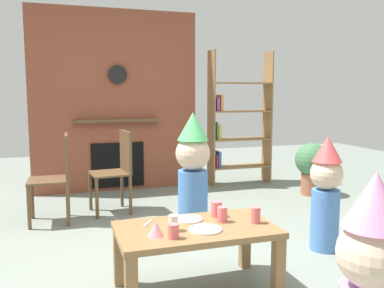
# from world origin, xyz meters

# --- Properties ---
(ground_plane) EXTENTS (12.00, 12.00, 0.00)m
(ground_plane) POSITION_xyz_m (0.00, 0.00, 0.00)
(ground_plane) COLOR gray
(brick_fireplace_feature) EXTENTS (2.20, 0.28, 2.40)m
(brick_fireplace_feature) POSITION_xyz_m (-0.22, 2.60, 1.19)
(brick_fireplace_feature) COLOR brown
(brick_fireplace_feature) RESTS_ON ground_plane
(bookshelf) EXTENTS (0.90, 0.28, 1.90)m
(bookshelf) POSITION_xyz_m (1.47, 2.40, 0.89)
(bookshelf) COLOR olive
(bookshelf) RESTS_ON ground_plane
(coffee_table) EXTENTS (1.04, 0.59, 0.44)m
(coffee_table) POSITION_xyz_m (-0.12, -0.53, 0.37)
(coffee_table) COLOR olive
(coffee_table) RESTS_ON ground_plane
(paper_cup_near_left) EXTENTS (0.08, 0.08, 0.11)m
(paper_cup_near_left) POSITION_xyz_m (0.09, -0.36, 0.50)
(paper_cup_near_left) COLOR #E5666B
(paper_cup_near_left) RESTS_ON coffee_table
(paper_cup_near_right) EXTENTS (0.06, 0.06, 0.11)m
(paper_cup_near_right) POSITION_xyz_m (0.28, -0.58, 0.50)
(paper_cup_near_right) COLOR #E5666B
(paper_cup_near_right) RESTS_ON coffee_table
(paper_cup_center) EXTENTS (0.06, 0.06, 0.10)m
(paper_cup_center) POSITION_xyz_m (-0.28, -0.56, 0.50)
(paper_cup_center) COLOR silver
(paper_cup_center) RESTS_ON coffee_table
(paper_cup_far_left) EXTENTS (0.07, 0.07, 0.09)m
(paper_cup_far_left) POSITION_xyz_m (-0.32, -0.69, 0.49)
(paper_cup_far_left) COLOR #E5666B
(paper_cup_far_left) RESTS_ON coffee_table
(paper_cup_far_right) EXTENTS (0.07, 0.07, 0.10)m
(paper_cup_far_right) POSITION_xyz_m (0.08, -0.49, 0.50)
(paper_cup_far_right) COLOR #E5666B
(paper_cup_far_right) RESTS_ON coffee_table
(paper_plate_front) EXTENTS (0.21, 0.21, 0.01)m
(paper_plate_front) POSITION_xyz_m (-0.09, -0.61, 0.45)
(paper_plate_front) COLOR white
(paper_plate_front) RESTS_ON coffee_table
(paper_plate_rear) EXTENTS (0.19, 0.19, 0.01)m
(paper_plate_rear) POSITION_xyz_m (-0.13, -0.38, 0.45)
(paper_plate_rear) COLOR white
(paper_plate_rear) RESTS_ON coffee_table
(birthday_cake_slice) EXTENTS (0.10, 0.10, 0.09)m
(birthday_cake_slice) POSITION_xyz_m (-0.41, -0.62, 0.49)
(birthday_cake_slice) COLOR pink
(birthday_cake_slice) RESTS_ON coffee_table
(table_fork) EXTENTS (0.09, 0.14, 0.01)m
(table_fork) POSITION_xyz_m (-0.41, -0.37, 0.45)
(table_fork) COLOR silver
(table_fork) RESTS_ON coffee_table
(child_in_pink) EXTENTS (0.27, 0.27, 0.96)m
(child_in_pink) POSITION_xyz_m (1.14, -0.16, 0.51)
(child_in_pink) COLOR #4C7FC6
(child_in_pink) RESTS_ON ground_plane
(child_by_the_chairs) EXTENTS (0.32, 0.32, 1.14)m
(child_by_the_chairs) POSITION_xyz_m (0.20, 0.52, 0.60)
(child_by_the_chairs) COLOR #4C7FC6
(child_by_the_chairs) RESTS_ON ground_plane
(dining_chair_left) EXTENTS (0.41, 0.41, 0.90)m
(dining_chair_left) POSITION_xyz_m (-0.98, 1.32, 0.51)
(dining_chair_left) COLOR brown
(dining_chair_left) RESTS_ON ground_plane
(dining_chair_middle) EXTENTS (0.44, 0.44, 0.90)m
(dining_chair_middle) POSITION_xyz_m (-0.35, 1.50, 0.51)
(dining_chair_middle) COLOR brown
(dining_chair_middle) RESTS_ON ground_plane
(potted_plant_tall) EXTENTS (0.43, 0.43, 0.67)m
(potted_plant_tall) POSITION_xyz_m (2.13, 1.50, 0.40)
(potted_plant_tall) COLOR #9E5B42
(potted_plant_tall) RESTS_ON ground_plane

